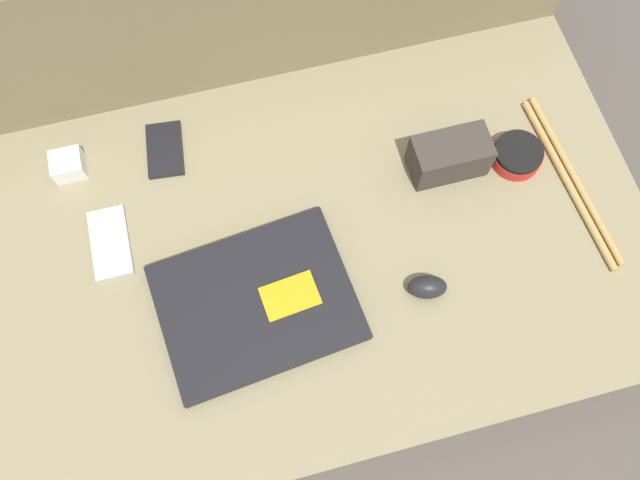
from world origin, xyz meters
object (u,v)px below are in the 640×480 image
laptop (257,303)px  phone_black (110,243)px  computer_mouse (427,287)px  charger_brick (68,165)px  speaker_puck (517,155)px  camera_pouch (449,156)px  phone_silver (165,150)px

laptop → phone_black: 0.28m
computer_mouse → phone_black: computer_mouse is taller
laptop → charger_brick: 0.42m
charger_brick → computer_mouse: bearing=-34.5°
charger_brick → speaker_puck: bearing=-13.1°
phone_black → camera_pouch: bearing=-0.2°
camera_pouch → laptop: bearing=-156.7°
laptop → speaker_puck: 0.53m
phone_silver → camera_pouch: camera_pouch is taller
phone_black → charger_brick: bearing=107.1°
phone_black → camera_pouch: 0.60m
phone_silver → phone_black: size_ratio=0.90×
laptop → computer_mouse: (0.28, -0.05, 0.01)m
computer_mouse → speaker_puck: bearing=53.2°
speaker_puck → phone_silver: speaker_puck is taller
speaker_puck → phone_black: 0.73m
camera_pouch → charger_brick: bearing=166.0°
computer_mouse → phone_black: size_ratio=0.56×
laptop → speaker_puck: bearing=10.1°
computer_mouse → laptop: bearing=-176.2°
camera_pouch → charger_brick: size_ratio=2.42×
computer_mouse → charger_brick: computer_mouse is taller
laptop → speaker_puck: (0.51, 0.15, 0.00)m
laptop → phone_silver: laptop is taller
computer_mouse → speaker_puck: size_ratio=0.81×
phone_silver → phone_black: 0.20m
laptop → camera_pouch: size_ratio=2.52×
speaker_puck → phone_black: (-0.73, 0.02, -0.01)m
phone_silver → charger_brick: 0.17m
speaker_puck → charger_brick: 0.80m
computer_mouse → charger_brick: 0.66m
laptop → charger_brick: bearing=123.3°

